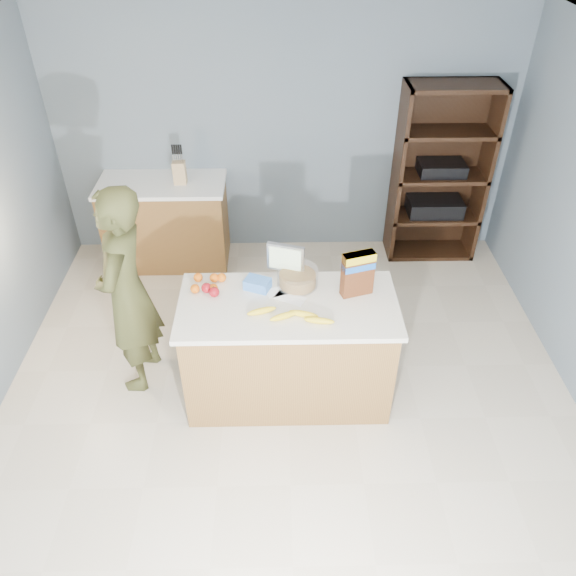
{
  "coord_description": "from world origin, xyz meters",
  "views": [
    {
      "loc": [
        -0.06,
        -2.77,
        3.38
      ],
      "look_at": [
        0.0,
        0.35,
        1.0
      ],
      "focal_mm": 35.0,
      "sensor_mm": 36.0,
      "label": 1
    }
  ],
  "objects_px": {
    "shelving_unit": "(438,176)",
    "cereal_box": "(358,271)",
    "tv": "(286,259)",
    "counter_peninsula": "(288,353)",
    "person": "(127,293)"
  },
  "relations": [
    {
      "from": "tv",
      "to": "cereal_box",
      "type": "height_order",
      "value": "cereal_box"
    },
    {
      "from": "counter_peninsula",
      "to": "tv",
      "type": "xyz_separation_m",
      "value": [
        -0.01,
        0.32,
        0.64
      ]
    },
    {
      "from": "counter_peninsula",
      "to": "person",
      "type": "relative_size",
      "value": 0.92
    },
    {
      "from": "counter_peninsula",
      "to": "shelving_unit",
      "type": "height_order",
      "value": "shelving_unit"
    },
    {
      "from": "shelving_unit",
      "to": "cereal_box",
      "type": "distance_m",
      "value": 2.22
    },
    {
      "from": "person",
      "to": "tv",
      "type": "distance_m",
      "value": 1.19
    },
    {
      "from": "shelving_unit",
      "to": "cereal_box",
      "type": "height_order",
      "value": "shelving_unit"
    },
    {
      "from": "counter_peninsula",
      "to": "cereal_box",
      "type": "relative_size",
      "value": 4.56
    },
    {
      "from": "shelving_unit",
      "to": "tv",
      "type": "relative_size",
      "value": 6.38
    },
    {
      "from": "counter_peninsula",
      "to": "cereal_box",
      "type": "xyz_separation_m",
      "value": [
        0.49,
        0.11,
        0.68
      ]
    },
    {
      "from": "shelving_unit",
      "to": "tv",
      "type": "xyz_separation_m",
      "value": [
        -1.56,
        -1.73,
        0.19
      ]
    },
    {
      "from": "counter_peninsula",
      "to": "person",
      "type": "distance_m",
      "value": 1.28
    },
    {
      "from": "shelving_unit",
      "to": "tv",
      "type": "distance_m",
      "value": 2.34
    },
    {
      "from": "shelving_unit",
      "to": "person",
      "type": "relative_size",
      "value": 1.06
    },
    {
      "from": "counter_peninsula",
      "to": "tv",
      "type": "distance_m",
      "value": 0.72
    }
  ]
}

